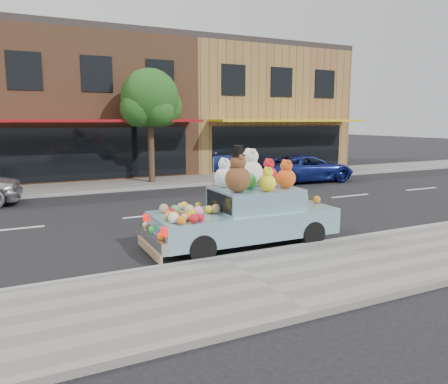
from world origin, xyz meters
TOP-DOWN VIEW (x-y plane):
  - ground at (0.00, 0.00)m, footprint 120.00×120.00m
  - near_sidewalk at (0.00, -6.50)m, footprint 60.00×3.00m
  - far_sidewalk at (0.00, 6.50)m, footprint 60.00×3.00m
  - near_kerb at (0.00, -5.00)m, footprint 60.00×0.12m
  - far_kerb at (0.00, 5.00)m, footprint 60.00×0.12m
  - storefront_mid at (0.00, 11.97)m, footprint 10.00×9.80m
  - storefront_right at (10.00, 11.97)m, footprint 10.00×9.80m
  - street_tree at (2.03, 6.55)m, footprint 3.00×2.70m
  - car_blue at (8.95, 4.06)m, footprint 4.74×2.44m
  - art_car at (1.04, -4.09)m, footprint 4.51×1.82m

SIDE VIEW (x-z plane):
  - ground at x=0.00m, z-range 0.00..0.00m
  - near_sidewalk at x=0.00m, z-range 0.00..0.12m
  - far_sidewalk at x=0.00m, z-range 0.00..0.12m
  - near_kerb at x=0.00m, z-range 0.00..0.13m
  - far_kerb at x=0.00m, z-range 0.00..0.13m
  - car_blue at x=8.95m, z-range 0.00..1.28m
  - art_car at x=1.04m, z-range -0.37..2.02m
  - storefront_mid at x=0.00m, z-range -0.01..7.29m
  - storefront_right at x=10.00m, z-range -0.01..7.29m
  - street_tree at x=2.03m, z-range 1.08..6.30m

